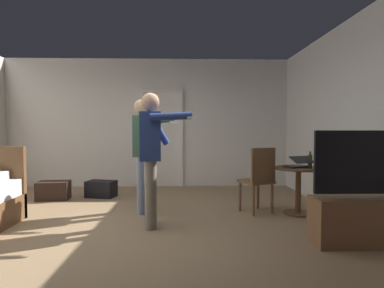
{
  "coord_description": "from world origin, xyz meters",
  "views": [
    {
      "loc": [
        0.76,
        -4.28,
        1.27
      ],
      "look_at": [
        0.9,
        0.44,
        1.05
      ],
      "focal_mm": 30.96,
      "sensor_mm": 36.0,
      "label": 1
    }
  ],
  "objects_px": {
    "person_striped_shirt": "(142,147)",
    "suitcase_small": "(53,190)",
    "suitcase_dark": "(101,189)",
    "wooden_chair": "(259,177)",
    "laptop": "(298,164)",
    "bottle_on_table": "(310,161)",
    "side_table": "(298,182)",
    "person_blue_shirt": "(151,149)",
    "tv_flatscreen": "(366,212)"
  },
  "relations": [
    {
      "from": "side_table",
      "to": "person_striped_shirt",
      "type": "distance_m",
      "value": 2.39
    },
    {
      "from": "person_striped_shirt",
      "to": "bottle_on_table",
      "type": "bearing_deg",
      "value": -6.06
    },
    {
      "from": "side_table",
      "to": "laptop",
      "type": "distance_m",
      "value": 0.28
    },
    {
      "from": "suitcase_small",
      "to": "wooden_chair",
      "type": "bearing_deg",
      "value": -23.2
    },
    {
      "from": "side_table",
      "to": "suitcase_small",
      "type": "distance_m",
      "value": 4.2
    },
    {
      "from": "laptop",
      "to": "wooden_chair",
      "type": "relative_size",
      "value": 0.41
    },
    {
      "from": "side_table",
      "to": "laptop",
      "type": "relative_size",
      "value": 1.73
    },
    {
      "from": "side_table",
      "to": "suitcase_dark",
      "type": "xyz_separation_m",
      "value": [
        -3.23,
        1.33,
        -0.33
      ]
    },
    {
      "from": "laptop",
      "to": "person_striped_shirt",
      "type": "height_order",
      "value": "person_striped_shirt"
    },
    {
      "from": "suitcase_dark",
      "to": "side_table",
      "type": "bearing_deg",
      "value": -7.76
    },
    {
      "from": "bottle_on_table",
      "to": "person_blue_shirt",
      "type": "distance_m",
      "value": 2.32
    },
    {
      "from": "person_striped_shirt",
      "to": "laptop",
      "type": "bearing_deg",
      "value": -5.51
    },
    {
      "from": "suitcase_dark",
      "to": "person_striped_shirt",
      "type": "bearing_deg",
      "value": -36.95
    },
    {
      "from": "wooden_chair",
      "to": "person_striped_shirt",
      "type": "relative_size",
      "value": 0.58
    },
    {
      "from": "tv_flatscreen",
      "to": "person_striped_shirt",
      "type": "height_order",
      "value": "person_striped_shirt"
    },
    {
      "from": "laptop",
      "to": "bottle_on_table",
      "type": "relative_size",
      "value": 1.71
    },
    {
      "from": "person_striped_shirt",
      "to": "suitcase_small",
      "type": "height_order",
      "value": "person_striped_shirt"
    },
    {
      "from": "laptop",
      "to": "suitcase_small",
      "type": "relative_size",
      "value": 0.75
    },
    {
      "from": "person_blue_shirt",
      "to": "person_striped_shirt",
      "type": "height_order",
      "value": "person_blue_shirt"
    },
    {
      "from": "side_table",
      "to": "suitcase_dark",
      "type": "bearing_deg",
      "value": 157.67
    },
    {
      "from": "wooden_chair",
      "to": "suitcase_small",
      "type": "distance_m",
      "value": 3.64
    },
    {
      "from": "laptop",
      "to": "wooden_chair",
      "type": "distance_m",
      "value": 0.6
    },
    {
      "from": "bottle_on_table",
      "to": "person_striped_shirt",
      "type": "xyz_separation_m",
      "value": [
        -2.46,
        0.26,
        0.19
      ]
    },
    {
      "from": "wooden_chair",
      "to": "suitcase_dark",
      "type": "xyz_separation_m",
      "value": [
        -2.66,
        1.27,
        -0.39
      ]
    },
    {
      "from": "person_striped_shirt",
      "to": "suitcase_small",
      "type": "bearing_deg",
      "value": 151.08
    },
    {
      "from": "tv_flatscreen",
      "to": "suitcase_small",
      "type": "distance_m",
      "value": 4.97
    },
    {
      "from": "person_blue_shirt",
      "to": "suitcase_dark",
      "type": "distance_m",
      "value": 2.36
    },
    {
      "from": "side_table",
      "to": "suitcase_dark",
      "type": "relative_size",
      "value": 1.38
    },
    {
      "from": "laptop",
      "to": "bottle_on_table",
      "type": "bearing_deg",
      "value": -14.06
    },
    {
      "from": "laptop",
      "to": "person_blue_shirt",
      "type": "height_order",
      "value": "person_blue_shirt"
    },
    {
      "from": "wooden_chair",
      "to": "person_striped_shirt",
      "type": "bearing_deg",
      "value": 175.97
    },
    {
      "from": "suitcase_dark",
      "to": "suitcase_small",
      "type": "distance_m",
      "value": 0.83
    },
    {
      "from": "wooden_chair",
      "to": "person_blue_shirt",
      "type": "bearing_deg",
      "value": -158.03
    },
    {
      "from": "suitcase_dark",
      "to": "suitcase_small",
      "type": "xyz_separation_m",
      "value": [
        -0.8,
        -0.2,
        0.01
      ]
    },
    {
      "from": "wooden_chair",
      "to": "person_striped_shirt",
      "type": "distance_m",
      "value": 1.81
    },
    {
      "from": "bottle_on_table",
      "to": "person_striped_shirt",
      "type": "bearing_deg",
      "value": 173.94
    },
    {
      "from": "tv_flatscreen",
      "to": "suitcase_small",
      "type": "height_order",
      "value": "tv_flatscreen"
    },
    {
      "from": "wooden_chair",
      "to": "suitcase_small",
      "type": "height_order",
      "value": "wooden_chair"
    },
    {
      "from": "laptop",
      "to": "suitcase_dark",
      "type": "height_order",
      "value": "laptop"
    },
    {
      "from": "side_table",
      "to": "suitcase_small",
      "type": "bearing_deg",
      "value": 164.39
    },
    {
      "from": "suitcase_dark",
      "to": "bottle_on_table",
      "type": "bearing_deg",
      "value": -8.08
    },
    {
      "from": "person_striped_shirt",
      "to": "suitcase_dark",
      "type": "xyz_separation_m",
      "value": [
        -0.91,
        1.15,
        -0.84
      ]
    },
    {
      "from": "bottle_on_table",
      "to": "suitcase_small",
      "type": "bearing_deg",
      "value": 163.87
    },
    {
      "from": "wooden_chair",
      "to": "person_blue_shirt",
      "type": "height_order",
      "value": "person_blue_shirt"
    },
    {
      "from": "person_blue_shirt",
      "to": "tv_flatscreen",
      "type": "bearing_deg",
      "value": -17.11
    },
    {
      "from": "laptop",
      "to": "suitcase_dark",
      "type": "xyz_separation_m",
      "value": [
        -3.22,
        1.37,
        -0.6
      ]
    },
    {
      "from": "side_table",
      "to": "laptop",
      "type": "xyz_separation_m",
      "value": [
        -0.02,
        -0.04,
        0.27
      ]
    },
    {
      "from": "laptop",
      "to": "person_blue_shirt",
      "type": "bearing_deg",
      "value": -166.0
    },
    {
      "from": "bottle_on_table",
      "to": "suitcase_small",
      "type": "relative_size",
      "value": 0.44
    },
    {
      "from": "laptop",
      "to": "suitcase_small",
      "type": "xyz_separation_m",
      "value": [
        -4.02,
        1.17,
        -0.59
      ]
    }
  ]
}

